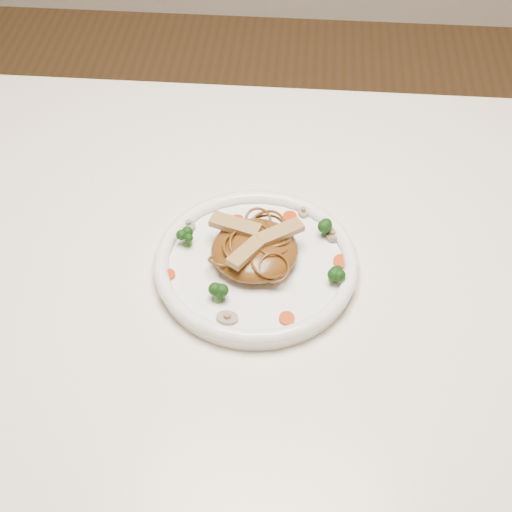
{
  "coord_description": "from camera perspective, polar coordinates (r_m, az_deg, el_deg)",
  "views": [
    {
      "loc": [
        0.04,
        -0.69,
        1.48
      ],
      "look_at": [
        -0.01,
        -0.03,
        0.78
      ],
      "focal_mm": 51.72,
      "sensor_mm": 36.0,
      "label": 1
    }
  ],
  "objects": [
    {
      "name": "broccoli_0",
      "position": [
        1.0,
        5.55,
        2.33
      ],
      "size": [
        0.04,
        0.04,
        0.03
      ],
      "primitive_type": null,
      "rotation": [
        0.0,
        0.0,
        -0.35
      ],
      "color": "#113E0D",
      "rests_on": "plate"
    },
    {
      "name": "carrot_0",
      "position": [
        1.03,
        2.63,
        3.02
      ],
      "size": [
        0.02,
        0.02,
        0.0
      ],
      "primitive_type": "cylinder",
      "rotation": [
        0.0,
        0.0,
        -0.08
      ],
      "color": "red",
      "rests_on": "plate"
    },
    {
      "name": "carrot_2",
      "position": [
        0.98,
        6.62,
        -0.43
      ],
      "size": [
        0.03,
        0.03,
        0.0
      ],
      "primitive_type": "cylinder",
      "rotation": [
        0.0,
        0.0,
        0.27
      ],
      "color": "red",
      "rests_on": "plate"
    },
    {
      "name": "mushroom_0",
      "position": [
        0.91,
        -2.23,
        -4.81
      ],
      "size": [
        0.03,
        0.03,
        0.01
      ],
      "primitive_type": "cylinder",
      "rotation": [
        0.0,
        0.0,
        -0.05
      ],
      "color": "gray",
      "rests_on": "plate"
    },
    {
      "name": "mushroom_2",
      "position": [
        1.02,
        -5.23,
        2.39
      ],
      "size": [
        0.03,
        0.03,
        0.01
      ],
      "primitive_type": "cylinder",
      "rotation": [
        0.0,
        0.0,
        -0.9
      ],
      "color": "gray",
      "rests_on": "plate"
    },
    {
      "name": "broccoli_1",
      "position": [
        0.99,
        -5.37,
        1.47
      ],
      "size": [
        0.03,
        0.03,
        0.03
      ],
      "primitive_type": null,
      "rotation": [
        0.0,
        0.0,
        0.4
      ],
      "color": "#113E0D",
      "rests_on": "plate"
    },
    {
      "name": "ground",
      "position": [
        1.64,
        0.42,
        -18.22
      ],
      "size": [
        4.0,
        4.0,
        0.0
      ],
      "primitive_type": "plane",
      "color": "brown",
      "rests_on": "ground"
    },
    {
      "name": "carrot_4",
      "position": [
        0.91,
        2.39,
        -4.85
      ],
      "size": [
        0.02,
        0.02,
        0.0
      ],
      "primitive_type": "cylinder",
      "rotation": [
        0.0,
        0.0,
        -0.16
      ],
      "color": "red",
      "rests_on": "plate"
    },
    {
      "name": "chicken_b",
      "position": [
        0.97,
        -1.63,
        2.4
      ],
      "size": [
        0.07,
        0.04,
        0.01
      ],
      "primitive_type": "cube",
      "rotation": [
        0.0,
        0.0,
        2.85
      ],
      "color": "tan",
      "rests_on": "noodle_mound"
    },
    {
      "name": "carrot_1",
      "position": [
        0.96,
        -6.79,
        -1.44
      ],
      "size": [
        0.02,
        0.02,
        0.0
      ],
      "primitive_type": "cylinder",
      "rotation": [
        0.0,
        0.0,
        0.13
      ],
      "color": "red",
      "rests_on": "plate"
    },
    {
      "name": "mushroom_3",
      "position": [
        1.04,
        3.68,
        3.4
      ],
      "size": [
        0.02,
        0.02,
        0.01
      ],
      "primitive_type": "cylinder",
      "rotation": [
        0.0,
        0.0,
        1.71
      ],
      "color": "gray",
      "rests_on": "plate"
    },
    {
      "name": "carrot_3",
      "position": [
        1.03,
        -1.51,
        2.73
      ],
      "size": [
        0.03,
        0.03,
        0.0
      ],
      "primitive_type": "cylinder",
      "rotation": [
        0.0,
        0.0,
        -0.39
      ],
      "color": "red",
      "rests_on": "plate"
    },
    {
      "name": "noodle_mound",
      "position": [
        0.97,
        -0.1,
        0.47
      ],
      "size": [
        0.15,
        0.15,
        0.04
      ],
      "primitive_type": "ellipsoid",
      "rotation": [
        0.0,
        0.0,
        -0.33
      ],
      "color": "brown",
      "rests_on": "plate"
    },
    {
      "name": "chicken_a",
      "position": [
        0.96,
        1.89,
        1.84
      ],
      "size": [
        0.06,
        0.05,
        0.01
      ],
      "primitive_type": "cube",
      "rotation": [
        0.0,
        0.0,
        0.6
      ],
      "color": "tan",
      "rests_on": "noodle_mound"
    },
    {
      "name": "chicken_c",
      "position": [
        0.94,
        -0.66,
        0.36
      ],
      "size": [
        0.05,
        0.06,
        0.01
      ],
      "primitive_type": "cube",
      "rotation": [
        0.0,
        0.0,
        4.13
      ],
      "color": "tan",
      "rests_on": "noodle_mound"
    },
    {
      "name": "mushroom_1",
      "position": [
        1.01,
        5.94,
        1.64
      ],
      "size": [
        0.03,
        0.03,
        0.01
      ],
      "primitive_type": "cylinder",
      "rotation": [
        0.0,
        0.0,
        1.6
      ],
      "color": "gray",
      "rests_on": "plate"
    },
    {
      "name": "table",
      "position": [
        1.08,
        0.6,
        -3.49
      ],
      "size": [
        1.2,
        0.8,
        0.75
      ],
      "color": "white",
      "rests_on": "ground"
    },
    {
      "name": "broccoli_2",
      "position": [
        0.92,
        -3.0,
        -2.72
      ],
      "size": [
        0.04,
        0.04,
        0.03
      ],
      "primitive_type": null,
      "rotation": [
        0.0,
        0.0,
        0.32
      ],
      "color": "#113E0D",
      "rests_on": "plate"
    },
    {
      "name": "plate",
      "position": [
        0.98,
        0.0,
        -0.88
      ],
      "size": [
        0.27,
        0.27,
        0.02
      ],
      "primitive_type": "cylinder",
      "rotation": [
        0.0,
        0.0,
        -0.02
      ],
      "color": "white",
      "rests_on": "table"
    },
    {
      "name": "broccoli_3",
      "position": [
        0.95,
        6.07,
        -1.19
      ],
      "size": [
        0.03,
        0.03,
        0.03
      ],
      "primitive_type": null,
      "rotation": [
        0.0,
        0.0,
        0.12
      ],
      "color": "#113E0D",
      "rests_on": "plate"
    }
  ]
}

